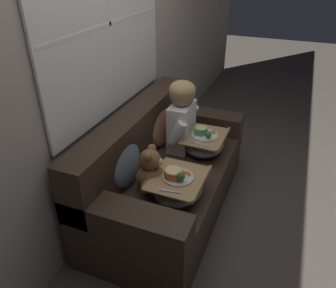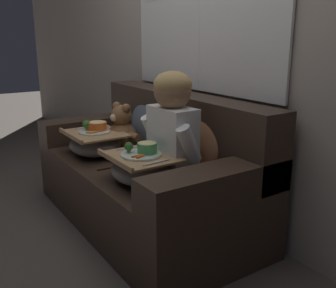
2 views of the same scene
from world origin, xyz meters
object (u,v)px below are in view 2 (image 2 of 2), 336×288
Objects in this scene: throw_pillow_behind_child at (201,138)px; couch at (150,176)px; teddy_bear at (122,130)px; lap_tray_teddy at (95,142)px; lap_tray_child at (141,168)px; child_figure at (172,120)px; throw_pillow_behind_teddy at (147,120)px.

couch is at bearing -152.05° from throw_pillow_behind_child.
teddy_bear is 0.22m from lap_tray_teddy.
throw_pillow_behind_child reaches higher than teddy_bear.
lap_tray_child is (-0.00, -0.42, -0.11)m from throw_pillow_behind_child.
lap_tray_child is (0.32, -0.25, 0.20)m from couch.
lap_tray_teddy is at bearing -162.03° from child_figure.
child_figure is 1.63× the size of teddy_bear.
child_figure is at bearing 17.97° from lap_tray_teddy.
throw_pillow_behind_teddy is 0.69m from child_figure.
throw_pillow_behind_child reaches higher than lap_tray_teddy.
child_figure is at bearing 0.32° from teddy_bear.
teddy_bear is at bearing -89.79° from throw_pillow_behind_teddy.
throw_pillow_behind_teddy is 0.78m from lap_tray_child.
throw_pillow_behind_teddy is at bearing 89.84° from lap_tray_teddy.
teddy_bear is 0.92× the size of lap_tray_child.
teddy_bear is 0.89× the size of lap_tray_teddy.
child_figure is at bearing -6.59° from couch.
child_figure is 1.50× the size of lap_tray_child.
throw_pillow_behind_child is 0.43m from lap_tray_child.
lap_tray_teddy reaches higher than lap_tray_child.
teddy_bear is (-0.65, -0.00, -0.19)m from child_figure.
lap_tray_child is at bearing -17.72° from teddy_bear.
throw_pillow_behind_teddy is at bearing 147.06° from lap_tray_child.
couch reaches higher than throw_pillow_behind_child.
child_figure reaches higher than throw_pillow_behind_teddy.
throw_pillow_behind_teddy is (-0.65, -0.00, 0.00)m from throw_pillow_behind_child.
lap_tray_teddy is (-0.33, -0.25, 0.20)m from couch.
child_figure is (0.32, -0.04, 0.45)m from couch.
throw_pillow_behind_teddy is at bearing -180.00° from throw_pillow_behind_child.
child_figure reaches higher than lap_tray_child.
throw_pillow_behind_teddy is 1.03× the size of lap_tray_child.
couch is 0.48m from throw_pillow_behind_teddy.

